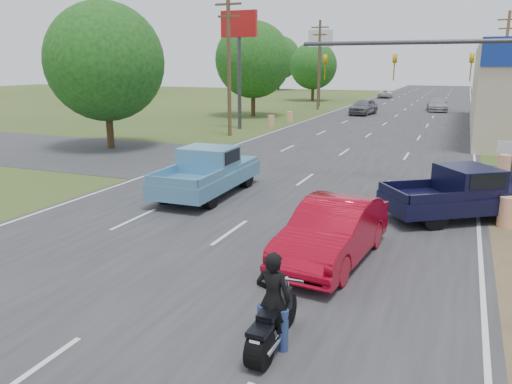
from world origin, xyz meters
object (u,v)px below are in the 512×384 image
at_px(blue_pickup, 209,171).
at_px(distant_car_grey, 364,107).
at_px(motorcycle, 272,326).
at_px(rider, 273,304).
at_px(red_convertible, 333,232).
at_px(distant_car_white, 385,94).
at_px(distant_car_silver, 437,105).
at_px(navy_pickup, 468,193).

relative_size(blue_pickup, distant_car_grey, 1.22).
height_order(motorcycle, distant_car_grey, distant_car_grey).
height_order(rider, blue_pickup, blue_pickup).
distance_m(red_convertible, blue_pickup, 8.12).
bearing_deg(rider, distant_car_white, -82.83).
bearing_deg(distant_car_silver, navy_pickup, -92.62).
bearing_deg(distant_car_white, blue_pickup, 90.20).
relative_size(blue_pickup, distant_car_silver, 1.14).
bearing_deg(distant_car_white, distant_car_silver, 110.48).
xyz_separation_m(blue_pickup, navy_pickup, (9.62, 0.42, -0.07)).
relative_size(red_convertible, rider, 2.74).
height_order(blue_pickup, distant_car_silver, blue_pickup).
distance_m(motorcycle, blue_pickup, 11.65).
relative_size(distant_car_grey, distant_car_silver, 0.94).
relative_size(motorcycle, distant_car_grey, 0.46).
xyz_separation_m(red_convertible, motorcycle, (0.04, -4.66, -0.32)).
relative_size(rider, distant_car_silver, 0.35).
bearing_deg(distant_car_white, red_convertible, 95.22).
bearing_deg(distant_car_silver, rider, -96.97).
distance_m(distant_car_silver, distant_car_white, 23.19).
bearing_deg(navy_pickup, rider, -53.11).
bearing_deg(distant_car_grey, motorcycle, -73.40).
xyz_separation_m(rider, blue_pickup, (-6.38, 9.69, 0.07)).
bearing_deg(distant_car_grey, blue_pickup, -81.21).
height_order(red_convertible, motorcycle, red_convertible).
bearing_deg(blue_pickup, rider, -57.96).
height_order(blue_pickup, navy_pickup, blue_pickup).
relative_size(red_convertible, navy_pickup, 0.88).
height_order(red_convertible, navy_pickup, navy_pickup).
bearing_deg(blue_pickup, distant_car_grey, 89.51).
bearing_deg(distant_car_silver, red_convertible, -97.02).
height_order(red_convertible, distant_car_white, red_convertible).
bearing_deg(rider, navy_pickup, -107.45).
xyz_separation_m(red_convertible, distant_car_grey, (-6.84, 40.72, 0.01)).
xyz_separation_m(motorcycle, distant_car_grey, (-6.89, 45.37, 0.33)).
relative_size(motorcycle, distant_car_silver, 0.43).
bearing_deg(rider, blue_pickup, -56.30).
bearing_deg(red_convertible, distant_car_grey, 105.39).
xyz_separation_m(distant_car_grey, distant_car_white, (-1.98, 28.76, -0.20)).
bearing_deg(blue_pickup, red_convertible, -40.08).
bearing_deg(motorcycle, navy_pickup, 72.64).
bearing_deg(blue_pickup, navy_pickup, 1.17).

